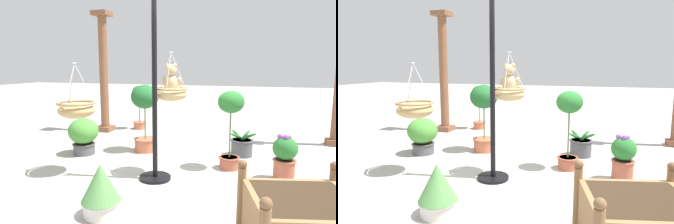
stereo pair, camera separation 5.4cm
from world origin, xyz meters
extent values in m
plane|color=#ADAAA3|center=(0.00, 0.00, 0.00)|extent=(40.00, 40.00, 0.00)
cylinder|color=black|center=(-0.15, -0.03, 1.21)|extent=(0.07, 0.07, 2.41)
cylinder|color=black|center=(-0.15, -0.03, 0.02)|extent=(0.44, 0.44, 0.04)
ellipsoid|color=tan|center=(0.00, 0.22, 1.17)|extent=(0.45, 0.45, 0.18)
torus|color=tan|center=(0.00, 0.22, 1.25)|extent=(0.48, 0.48, 0.04)
ellipsoid|color=silver|center=(0.00, 0.22, 1.19)|extent=(0.40, 0.40, 0.15)
cylinder|color=#B7B7BC|center=(0.09, 0.27, 1.50)|extent=(0.19, 0.12, 0.51)
cylinder|color=#B7B7BC|center=(-0.09, 0.27, 1.50)|extent=(0.19, 0.12, 0.51)
cylinder|color=#B7B7BC|center=(0.00, 0.12, 1.50)|extent=(0.01, 0.22, 0.51)
torus|color=#B7B7BC|center=(0.00, 0.22, 1.75)|extent=(0.06, 0.06, 0.01)
ellipsoid|color=tan|center=(0.00, 0.23, 1.32)|extent=(0.21, 0.18, 0.25)
sphere|color=tan|center=(0.00, 0.23, 1.51)|extent=(0.19, 0.19, 0.16)
ellipsoid|color=#D9B683|center=(0.00, 0.29, 1.49)|extent=(0.08, 0.07, 0.05)
sphere|color=black|center=(0.00, 0.31, 1.50)|extent=(0.02, 0.02, 0.02)
sphere|color=tan|center=(-0.06, 0.23, 1.57)|extent=(0.06, 0.06, 0.06)
sphere|color=tan|center=(0.06, 0.23, 1.57)|extent=(0.06, 0.06, 0.06)
ellipsoid|color=tan|center=(-0.11, 0.26, 1.35)|extent=(0.07, 0.12, 0.16)
ellipsoid|color=tan|center=(0.11, 0.26, 1.35)|extent=(0.07, 0.12, 0.16)
ellipsoid|color=tan|center=(-0.06, 0.32, 1.23)|extent=(0.08, 0.14, 0.08)
ellipsoid|color=tan|center=(0.06, 0.32, 1.23)|extent=(0.08, 0.14, 0.08)
ellipsoid|color=tan|center=(-1.30, -0.16, 0.94)|extent=(0.52, 0.52, 0.23)
torus|color=#97794E|center=(-1.30, -0.16, 1.04)|extent=(0.54, 0.54, 0.04)
ellipsoid|color=silver|center=(-1.30, -0.16, 0.96)|extent=(0.46, 0.46, 0.19)
cylinder|color=#B7B7BC|center=(-1.20, -0.10, 1.32)|extent=(0.22, 0.14, 0.57)
cylinder|color=#B7B7BC|center=(-1.40, -0.10, 1.32)|extent=(0.22, 0.14, 0.57)
cylinder|color=#B7B7BC|center=(-1.30, -0.28, 1.32)|extent=(0.01, 0.25, 0.57)
torus|color=#B7B7BC|center=(-1.30, -0.16, 1.61)|extent=(0.06, 0.06, 0.01)
cube|color=brown|center=(2.64, 2.74, 0.06)|extent=(0.30, 0.30, 0.12)
cylinder|color=brown|center=(-2.39, 2.50, 1.36)|extent=(0.20, 0.20, 2.72)
cube|color=brown|center=(-2.39, 2.50, 0.06)|extent=(0.36, 0.36, 0.12)
cube|color=brown|center=(-2.39, 2.50, 2.77)|extent=(0.38, 0.38, 0.10)
cube|color=#382819|center=(1.59, -1.25, 0.49)|extent=(0.89, 0.86, 0.06)
cylinder|color=brown|center=(1.08, -0.98, 0.31)|extent=(0.08, 0.08, 0.62)
cylinder|color=brown|center=(1.89, -0.76, 0.31)|extent=(0.08, 0.08, 0.62)
sphere|color=brown|center=(1.08, -0.98, 0.65)|extent=(0.09, 0.09, 0.09)
sphere|color=brown|center=(1.89, -0.76, 0.65)|extent=(0.09, 0.09, 0.09)
sphere|color=brown|center=(1.28, -1.74, 0.65)|extent=(0.09, 0.09, 0.09)
cylinder|color=beige|center=(-0.34, -1.14, 0.08)|extent=(0.38, 0.38, 0.16)
torus|color=#BCB7AE|center=(-0.34, -1.14, 0.15)|extent=(0.42, 0.42, 0.03)
cylinder|color=#382819|center=(-0.34, -1.14, 0.15)|extent=(0.33, 0.33, 0.03)
cone|color=#56934C|center=(-0.34, -1.14, 0.36)|extent=(0.42, 0.42, 0.40)
cylinder|color=#BC6042|center=(-1.69, 2.98, 0.09)|extent=(0.30, 0.30, 0.18)
torus|color=#A9573B|center=(-1.69, 2.98, 0.17)|extent=(0.33, 0.33, 0.03)
cylinder|color=#382819|center=(-1.69, 2.98, 0.17)|extent=(0.26, 0.26, 0.03)
cylinder|color=#4C6B38|center=(-1.69, 2.98, 0.49)|extent=(0.02, 0.02, 0.62)
ellipsoid|color=#28702D|center=(-1.69, 2.98, 0.94)|extent=(0.35, 0.35, 0.30)
cylinder|color=#4C4C51|center=(-1.78, 0.68, 0.10)|extent=(0.37, 0.37, 0.19)
torus|color=#444449|center=(-1.78, 0.68, 0.18)|extent=(0.41, 0.41, 0.03)
cylinder|color=#382819|center=(-1.78, 0.68, 0.18)|extent=(0.33, 0.33, 0.03)
ellipsoid|color=#478E38|center=(-1.78, 0.68, 0.42)|extent=(0.53, 0.53, 0.46)
cylinder|color=#AD563D|center=(1.56, 0.47, 0.15)|extent=(0.28, 0.28, 0.29)
torus|color=#9C4E37|center=(1.56, 0.47, 0.28)|extent=(0.31, 0.31, 0.03)
cylinder|color=#382819|center=(1.56, 0.47, 0.28)|extent=(0.25, 0.25, 0.03)
ellipsoid|color=#28702D|center=(1.56, 0.47, 0.45)|extent=(0.33, 0.33, 0.32)
sphere|color=purple|center=(1.60, 0.47, 0.62)|extent=(0.05, 0.05, 0.05)
sphere|color=purple|center=(1.55, 0.53, 0.60)|extent=(0.05, 0.05, 0.05)
sphere|color=purple|center=(1.48, 0.48, 0.61)|extent=(0.07, 0.07, 0.07)
sphere|color=purple|center=(1.56, 0.43, 0.62)|extent=(0.07, 0.07, 0.07)
cylinder|color=#AD563D|center=(0.79, 0.71, 0.09)|extent=(0.29, 0.29, 0.19)
torus|color=#9C4E37|center=(0.79, 0.71, 0.18)|extent=(0.32, 0.32, 0.03)
cylinder|color=#382819|center=(0.79, 0.71, 0.17)|extent=(0.26, 0.26, 0.03)
cylinder|color=#4C6B38|center=(0.79, 0.71, 0.53)|extent=(0.02, 0.02, 0.69)
ellipsoid|color=#28702D|center=(0.79, 0.71, 1.03)|extent=(0.39, 0.39, 0.34)
cylinder|color=#4C4C51|center=(0.92, 1.46, 0.14)|extent=(0.37, 0.37, 0.29)
torus|color=#444449|center=(0.92, 1.46, 0.28)|extent=(0.40, 0.40, 0.03)
cylinder|color=#382819|center=(0.92, 1.46, 0.27)|extent=(0.32, 0.32, 0.03)
ellipsoid|color=#28702D|center=(1.04, 1.44, 0.37)|extent=(0.27, 0.09, 0.15)
ellipsoid|color=#28702D|center=(0.98, 1.56, 0.37)|extent=(0.17, 0.25, 0.14)
ellipsoid|color=#28702D|center=(0.83, 1.52, 0.36)|extent=(0.23, 0.19, 0.18)
ellipsoid|color=#28702D|center=(0.82, 1.38, 0.37)|extent=(0.24, 0.20, 0.14)
ellipsoid|color=#28702D|center=(0.97, 1.36, 0.35)|extent=(0.15, 0.23, 0.21)
cylinder|color=#BC6042|center=(-0.80, 1.20, 0.12)|extent=(0.39, 0.39, 0.24)
torus|color=#A9573B|center=(-0.80, 1.20, 0.23)|extent=(0.43, 0.43, 0.03)
cylinder|color=#382819|center=(-0.80, 1.20, 0.22)|extent=(0.35, 0.35, 0.03)
cylinder|color=#4C6B38|center=(-0.80, 1.20, 0.53)|extent=(0.02, 0.02, 0.57)
ellipsoid|color=#1E5B28|center=(-0.80, 1.20, 1.01)|extent=(0.51, 0.51, 0.43)
camera|label=1|loc=(1.22, -3.68, 1.56)|focal=31.18mm
camera|label=2|loc=(1.27, -3.66, 1.56)|focal=31.18mm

